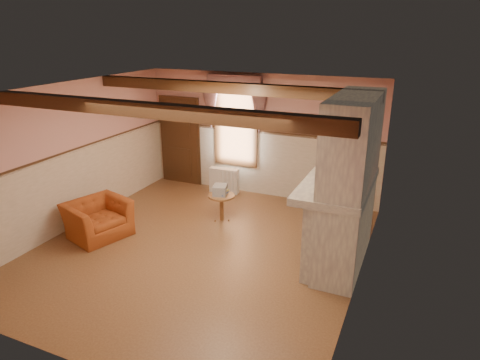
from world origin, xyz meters
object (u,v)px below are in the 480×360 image
at_px(side_table, 222,207).
at_px(bowl, 339,178).
at_px(radiator, 224,180).
at_px(oil_lamp, 341,169).
at_px(mantel_clock, 348,161).
at_px(armchair, 98,219).

distance_m(side_table, bowl, 2.76).
height_order(radiator, oil_lamp, oil_lamp).
xyz_separation_m(side_table, mantel_clock, (2.41, 0.13, 1.25)).
bearing_deg(oil_lamp, side_table, 169.71).
height_order(radiator, mantel_clock, mantel_clock).
bearing_deg(armchair, mantel_clock, -50.05).
distance_m(armchair, radiator, 3.22).
height_order(armchair, radiator, armchair).
height_order(side_table, oil_lamp, oil_lamp).
height_order(radiator, bowl, bowl).
relative_size(armchair, radiator, 1.51).
bearing_deg(bowl, radiator, 146.02).
height_order(armchair, side_table, armchair).
bearing_deg(oil_lamp, armchair, -165.15).
relative_size(armchair, oil_lamp, 3.78).
bearing_deg(side_table, bowl, -14.49).
xyz_separation_m(bowl, mantel_clock, (0.00, 0.75, 0.06)).
relative_size(bowl, mantel_clock, 1.38).
distance_m(side_table, oil_lamp, 2.77).
distance_m(radiator, oil_lamp, 3.78).
distance_m(side_table, radiator, 1.56).
relative_size(radiator, oil_lamp, 2.50).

